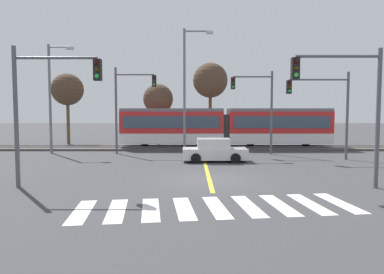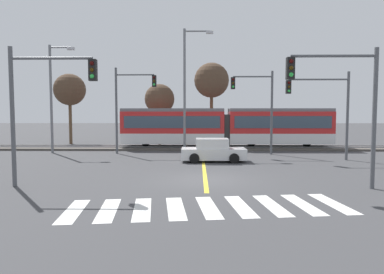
{
  "view_description": "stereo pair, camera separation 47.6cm",
  "coord_description": "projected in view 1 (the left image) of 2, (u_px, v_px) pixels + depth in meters",
  "views": [
    {
      "loc": [
        -0.83,
        -16.09,
        3.13
      ],
      "look_at": [
        -0.75,
        6.54,
        1.6
      ],
      "focal_mm": 32.0,
      "sensor_mm": 36.0,
      "label": 1
    },
    {
      "loc": [
        -0.35,
        -16.09,
        3.13
      ],
      "look_at": [
        -0.75,
        6.54,
        1.6
      ],
      "focal_mm": 32.0,
      "sensor_mm": 36.0,
      "label": 2
    }
  ],
  "objects": [
    {
      "name": "street_lamp_centre",
      "position": [
        186.0,
        84.0,
        27.36
      ],
      "size": [
        2.38,
        0.28,
        9.88
      ],
      "color": "slate",
      "rests_on": "ground"
    },
    {
      "name": "sedan_crossing",
      "position": [
        213.0,
        151.0,
        22.5
      ],
      "size": [
        4.22,
        1.96,
        1.52
      ],
      "color": "silver",
      "rests_on": "ground"
    },
    {
      "name": "crosswalk_stripe_3",
      "position": [
        183.0,
        208.0,
        11.37
      ],
      "size": [
        0.9,
        2.85,
        0.01
      ],
      "primitive_type": "cube",
      "rotation": [
        0.0,
        0.0,
        0.12
      ],
      "color": "silver",
      "rests_on": "ground"
    },
    {
      "name": "traffic_light_near_left",
      "position": [
        44.0,
        95.0,
        14.39
      ],
      "size": [
        3.75,
        0.38,
        5.97
      ],
      "color": "#515459",
      "rests_on": "ground"
    },
    {
      "name": "crosswalk_stripe_8",
      "position": [
        338.0,
        203.0,
        12.07
      ],
      "size": [
        0.9,
        2.85,
        0.01
      ],
      "primitive_type": "cube",
      "rotation": [
        0.0,
        0.0,
        0.12
      ],
      "color": "silver",
      "rests_on": "ground"
    },
    {
      "name": "ground_plane",
      "position": [
        208.0,
        180.0,
        16.27
      ],
      "size": [
        200.0,
        200.0,
        0.0
      ],
      "primitive_type": "plane",
      "color": "#3D3D3F"
    },
    {
      "name": "traffic_light_far_right",
      "position": [
        257.0,
        100.0,
        26.37
      ],
      "size": [
        3.25,
        0.38,
        6.41
      ],
      "color": "#515459",
      "rests_on": "ground"
    },
    {
      "name": "bare_tree_east",
      "position": [
        209.0,
        81.0,
        33.87
      ],
      "size": [
        3.44,
        3.44,
        8.18
      ],
      "color": "brown",
      "rests_on": "ground"
    },
    {
      "name": "crosswalk_stripe_6",
      "position": [
        278.0,
        205.0,
        11.79
      ],
      "size": [
        0.9,
        2.85,
        0.01
      ],
      "primitive_type": "cube",
      "rotation": [
        0.0,
        0.0,
        0.12
      ],
      "color": "silver",
      "rests_on": "ground"
    },
    {
      "name": "crosswalk_stripe_5",
      "position": [
        247.0,
        206.0,
        11.65
      ],
      "size": [
        0.9,
        2.85,
        0.01
      ],
      "primitive_type": "cube",
      "rotation": [
        0.0,
        0.0,
        0.12
      ],
      "color": "silver",
      "rests_on": "ground"
    },
    {
      "name": "traffic_light_mid_right",
      "position": [
        325.0,
        102.0,
        23.17
      ],
      "size": [
        4.25,
        0.38,
        5.96
      ],
      "color": "#515459",
      "rests_on": "ground"
    },
    {
      "name": "bare_tree_far_west",
      "position": [
        66.0,
        90.0,
        35.13
      ],
      "size": [
        3.27,
        3.27,
        7.28
      ],
      "color": "brown",
      "rests_on": "ground"
    },
    {
      "name": "rail_near",
      "position": [
        200.0,
        147.0,
        30.03
      ],
      "size": [
        120.0,
        0.08,
        0.1
      ],
      "primitive_type": "cube",
      "color": "#939399",
      "rests_on": "track_bed"
    },
    {
      "name": "street_lamp_west",
      "position": [
        51.0,
        92.0,
        26.95
      ],
      "size": [
        2.06,
        0.28,
        8.57
      ],
      "color": "slate",
      "rests_on": "ground"
    },
    {
      "name": "light_rail_tram",
      "position": [
        224.0,
        126.0,
        30.62
      ],
      "size": [
        18.5,
        2.64,
        3.43
      ],
      "color": "silver",
      "rests_on": "track_bed"
    },
    {
      "name": "lane_centre_line",
      "position": [
        204.0,
        165.0,
        21.13
      ],
      "size": [
        0.2,
        15.3,
        0.01
      ],
      "primitive_type": "cube",
      "color": "gold",
      "rests_on": "ground"
    },
    {
      "name": "crosswalk_stripe_4",
      "position": [
        215.0,
        207.0,
        11.51
      ],
      "size": [
        0.9,
        2.85,
        0.01
      ],
      "primitive_type": "cube",
      "rotation": [
        0.0,
        0.0,
        0.12
      ],
      "color": "silver",
      "rests_on": "ground"
    },
    {
      "name": "crosswalk_stripe_2",
      "position": [
        150.0,
        209.0,
        11.23
      ],
      "size": [
        0.9,
        2.85,
        0.01
      ],
      "primitive_type": "cube",
      "rotation": [
        0.0,
        0.0,
        0.12
      ],
      "color": "silver",
      "rests_on": "ground"
    },
    {
      "name": "crosswalk_stripe_7",
      "position": [
        308.0,
        204.0,
        11.93
      ],
      "size": [
        0.9,
        2.85,
        0.01
      ],
      "primitive_type": "cube",
      "rotation": [
        0.0,
        0.0,
        0.12
      ],
      "color": "silver",
      "rests_on": "ground"
    },
    {
      "name": "traffic_light_far_left",
      "position": [
        128.0,
        98.0,
        26.64
      ],
      "size": [
        3.25,
        0.38,
        6.73
      ],
      "color": "#515459",
      "rests_on": "ground"
    },
    {
      "name": "track_bed",
      "position": [
        200.0,
        148.0,
        30.76
      ],
      "size": [
        120.0,
        4.0,
        0.18
      ],
      "primitive_type": "cube",
      "color": "#4C4742",
      "rests_on": "ground"
    },
    {
      "name": "rail_far",
      "position": [
        200.0,
        145.0,
        31.46
      ],
      "size": [
        120.0,
        0.08,
        0.1
      ],
      "primitive_type": "cube",
      "color": "#939399",
      "rests_on": "track_bed"
    },
    {
      "name": "crosswalk_stripe_1",
      "position": [
        115.0,
        210.0,
        11.09
      ],
      "size": [
        0.9,
        2.85,
        0.01
      ],
      "primitive_type": "cube",
      "rotation": [
        0.0,
        0.0,
        0.12
      ],
      "color": "silver",
      "rests_on": "ground"
    },
    {
      "name": "crosswalk_stripe_0",
      "position": [
        80.0,
        212.0,
        10.95
      ],
      "size": [
        0.9,
        2.85,
        0.01
      ],
      "primitive_type": "cube",
      "rotation": [
        0.0,
        0.0,
        0.12
      ],
      "color": "silver",
      "rests_on": "ground"
    },
    {
      "name": "bare_tree_west",
      "position": [
        157.0,
        99.0,
        34.68
      ],
      "size": [
        3.04,
        3.04,
        6.17
      ],
      "color": "brown",
      "rests_on": "ground"
    },
    {
      "name": "traffic_light_near_right",
      "position": [
        347.0,
        95.0,
        14.22
      ],
      "size": [
        3.75,
        0.38,
        5.84
      ],
      "color": "#515459",
      "rests_on": "ground"
    }
  ]
}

